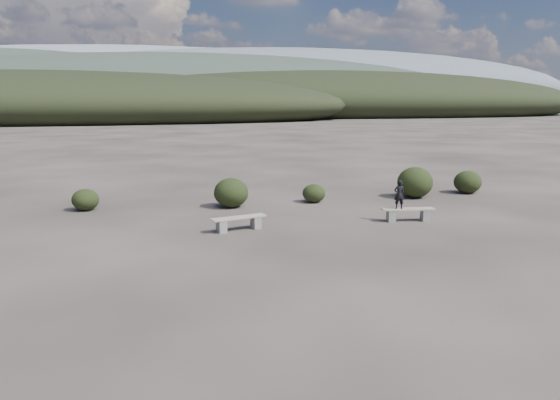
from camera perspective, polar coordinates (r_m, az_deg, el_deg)
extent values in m
plane|color=#2A2421|center=(12.60, 5.94, -7.70)|extent=(1200.00, 1200.00, 0.00)
cube|color=slate|center=(16.32, -6.14, -2.77)|extent=(0.33, 0.39, 0.38)
cube|color=slate|center=(16.78, -2.54, -2.35)|extent=(0.33, 0.39, 0.38)
cube|color=gray|center=(16.49, -4.33, -1.83)|extent=(1.74, 0.85, 0.05)
cube|color=slate|center=(18.04, 11.53, -1.64)|extent=(0.27, 0.36, 0.38)
cube|color=slate|center=(18.40, 14.93, -1.54)|extent=(0.27, 0.36, 0.38)
cube|color=gray|center=(18.17, 13.27, -0.93)|extent=(1.74, 0.54, 0.05)
imported|color=black|center=(17.98, 12.35, 0.57)|extent=(0.36, 0.26, 0.93)
ellipsoid|color=black|center=(20.62, -19.68, 0.03)|extent=(0.94, 0.94, 0.77)
ellipsoid|color=black|center=(20.03, -5.14, 0.76)|extent=(1.26, 1.26, 1.08)
ellipsoid|color=black|center=(20.97, 3.56, 0.70)|extent=(0.88, 0.88, 0.71)
ellipsoid|color=black|center=(22.56, 13.92, 1.80)|extent=(1.41, 1.41, 1.24)
ellipsoid|color=black|center=(24.27, 19.02, 1.78)|extent=(1.14, 1.14, 0.95)
ellipsoid|color=black|center=(103.63, -23.75, 9.00)|extent=(110.00, 40.00, 12.00)
ellipsoid|color=black|center=(127.40, 6.21, 10.15)|extent=(120.00, 44.00, 14.00)
ellipsoid|color=#2F392F|center=(171.44, -10.52, 10.88)|extent=(190.00, 64.00, 24.00)
ellipsoid|color=slate|center=(320.04, 1.80, 11.63)|extent=(340.00, 110.00, 44.00)
ellipsoid|color=gray|center=(412.33, -15.52, 11.39)|extent=(460.00, 140.00, 56.00)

